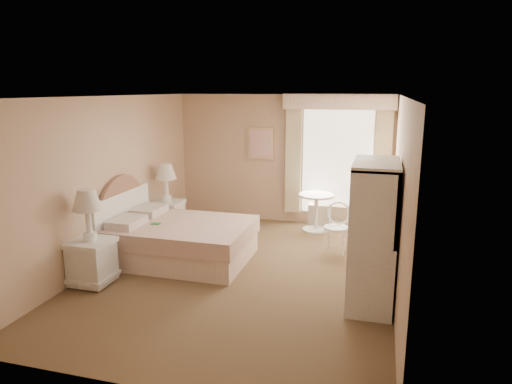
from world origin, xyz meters
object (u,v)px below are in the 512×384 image
(nightstand_far, at_px, (167,208))
(cafe_chair, at_px, (337,223))
(bed, at_px, (177,239))
(nightstand_near, at_px, (91,250))
(round_table, at_px, (316,206))
(armoire, at_px, (373,246))

(nightstand_far, xyz_separation_m, cafe_chair, (3.06, -0.08, -0.01))
(bed, xyz_separation_m, nightstand_far, (-0.71, 1.12, 0.15))
(nightstand_near, bearing_deg, bed, 58.38)
(nightstand_far, xyz_separation_m, round_table, (2.58, 0.94, -0.02))
(round_table, relative_size, armoire, 0.39)
(nightstand_near, relative_size, nightstand_far, 1.01)
(bed, height_order, armoire, armoire)
(bed, height_order, nightstand_near, nightstand_near)
(bed, distance_m, round_table, 2.78)
(round_table, height_order, cafe_chair, cafe_chair)
(bed, distance_m, nightstand_near, 1.37)
(nightstand_near, xyz_separation_m, cafe_chair, (3.06, 2.20, -0.02))
(round_table, distance_m, cafe_chair, 1.13)
(nightstand_far, xyz_separation_m, armoire, (3.65, -1.82, 0.25))
(bed, distance_m, nightstand_far, 1.34)
(bed, distance_m, cafe_chair, 2.57)
(nightstand_far, bearing_deg, nightstand_near, -90.00)
(nightstand_far, bearing_deg, cafe_chair, -1.55)
(nightstand_far, distance_m, cafe_chair, 3.06)
(cafe_chair, bearing_deg, bed, -147.97)
(armoire, bearing_deg, cafe_chair, 108.72)
(bed, xyz_separation_m, armoire, (2.94, -0.70, 0.40))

